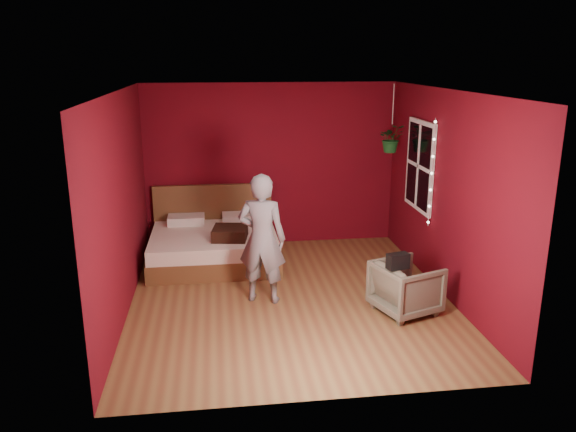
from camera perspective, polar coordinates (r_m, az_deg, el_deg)
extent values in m
plane|color=brown|center=(7.28, 0.18, -8.29)|extent=(4.50, 4.50, 0.00)
cube|color=#5E0914|center=(9.05, -1.73, 5.18)|extent=(4.00, 0.02, 2.60)
cube|color=#5E0914|center=(4.73, 3.87, -5.07)|extent=(4.00, 0.02, 2.60)
cube|color=#5E0914|center=(6.89, -16.62, 1.06)|extent=(0.02, 4.50, 2.60)
cube|color=#5E0914|center=(7.39, 15.85, 2.11)|extent=(0.02, 4.50, 2.60)
cube|color=silver|center=(6.65, 0.20, 12.67)|extent=(4.00, 4.50, 0.02)
cube|color=white|center=(8.15, 13.24, 4.99)|extent=(0.04, 0.97, 1.27)
cube|color=black|center=(8.14, 13.14, 4.99)|extent=(0.02, 0.85, 1.15)
cube|color=white|center=(8.14, 13.11, 4.99)|extent=(0.03, 0.05, 1.15)
cube|color=white|center=(8.14, 13.11, 4.99)|extent=(0.03, 0.85, 0.05)
cylinder|color=silver|center=(7.66, 14.39, 4.23)|extent=(0.01, 0.01, 1.45)
sphere|color=#FFF2CC|center=(7.82, 14.05, -0.62)|extent=(0.04, 0.04, 0.04)
sphere|color=#FFF2CC|center=(7.76, 14.16, 0.97)|extent=(0.04, 0.04, 0.04)
sphere|color=#FFF2CC|center=(7.70, 14.28, 2.59)|extent=(0.04, 0.04, 0.04)
sphere|color=#FFF2CC|center=(7.66, 14.39, 4.23)|extent=(0.04, 0.04, 0.04)
sphere|color=#FFF2CC|center=(7.61, 14.51, 5.88)|extent=(0.04, 0.04, 0.04)
sphere|color=#FFF2CC|center=(7.58, 14.63, 7.56)|extent=(0.04, 0.04, 0.04)
sphere|color=#FFF2CC|center=(7.55, 14.75, 9.24)|extent=(0.04, 0.04, 0.04)
cube|color=brown|center=(8.48, -7.48, -3.88)|extent=(1.87, 1.59, 0.26)
cube|color=white|center=(8.41, -7.54, -2.38)|extent=(1.83, 1.56, 0.21)
cube|color=brown|center=(9.09, -7.59, 0.01)|extent=(1.87, 0.07, 1.03)
cube|color=silver|center=(8.88, -10.30, -0.37)|extent=(0.56, 0.35, 0.13)
cube|color=silver|center=(8.87, -4.88, -0.18)|extent=(0.56, 0.35, 0.13)
imported|color=slate|center=(6.93, -2.67, -2.32)|extent=(0.69, 0.56, 1.64)
imported|color=#6A6753|center=(6.93, 11.90, -7.13)|extent=(0.88, 0.87, 0.63)
cube|color=black|center=(6.58, 11.10, -4.52)|extent=(0.27, 0.18, 0.18)
cube|color=black|center=(8.07, -5.91, -1.73)|extent=(0.54, 0.54, 0.17)
cylinder|color=silver|center=(8.52, 10.64, 11.10)|extent=(0.01, 0.01, 0.58)
imported|color=#1A5B22|center=(8.57, 10.47, 7.76)|extent=(0.40, 0.36, 0.42)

